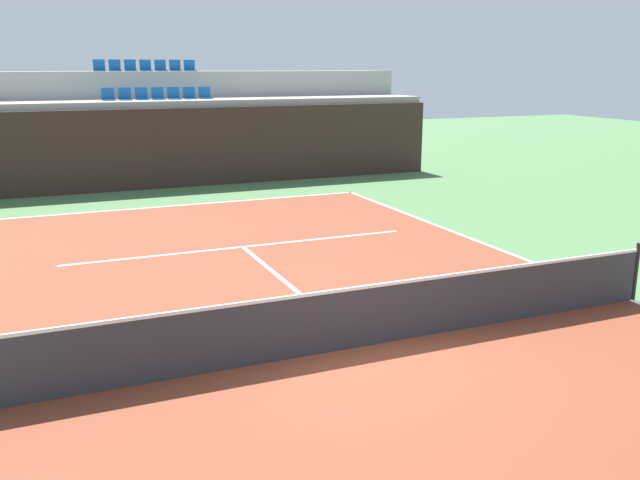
{
  "coord_description": "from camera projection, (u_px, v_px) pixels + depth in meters",
  "views": [
    {
      "loc": [
        -4.35,
        -8.65,
        4.14
      ],
      "look_at": [
        0.13,
        2.0,
        1.2
      ],
      "focal_mm": 38.22,
      "sensor_mm": 36.0,
      "label": 1
    }
  ],
  "objects": [
    {
      "name": "ground_plane",
      "position": [
        363.0,
        347.0,
        10.39
      ],
      "size": [
        80.0,
        80.0,
        0.0
      ],
      "primitive_type": "plane",
      "color": "#477042"
    },
    {
      "name": "back_wall",
      "position": [
        168.0,
        148.0,
        23.78
      ],
      "size": [
        20.38,
        0.3,
        2.77
      ],
      "primitive_type": "cube",
      "color": "#33231E",
      "rests_on": "ground_plane"
    },
    {
      "name": "court_surface",
      "position": [
        363.0,
        346.0,
        10.38
      ],
      "size": [
        11.0,
        24.0,
        0.01
      ],
      "primitive_type": "cube",
      "color": "brown",
      "rests_on": "ground_plane"
    },
    {
      "name": "baseline_far",
      "position": [
        192.0,
        205.0,
        21.06
      ],
      "size": [
        11.0,
        0.1,
        0.0
      ],
      "primitive_type": "cube",
      "color": "white",
      "rests_on": "court_surface"
    },
    {
      "name": "centre_service_line",
      "position": [
        290.0,
        286.0,
        13.24
      ],
      "size": [
        0.1,
        6.4,
        0.0
      ],
      "primitive_type": "cube",
      "color": "white",
      "rests_on": "court_surface"
    },
    {
      "name": "stands_tier_upper",
      "position": [
        150.0,
        123.0,
        26.98
      ],
      "size": [
        20.38,
        2.4,
        3.98
      ],
      "primitive_type": "cube",
      "color": "#9E9E99",
      "rests_on": "ground_plane"
    },
    {
      "name": "service_line_far",
      "position": [
        243.0,
        247.0,
        16.1
      ],
      "size": [
        8.26,
        0.1,
        0.0
      ],
      "primitive_type": "cube",
      "color": "white",
      "rests_on": "court_surface"
    },
    {
      "name": "seating_row_lower",
      "position": [
        158.0,
        96.0,
        24.65
      ],
      "size": [
        3.91,
        0.44,
        0.44
      ],
      "color": "#145193",
      "rests_on": "stands_tier_lower"
    },
    {
      "name": "tennis_net",
      "position": [
        363.0,
        315.0,
        10.26
      ],
      "size": [
        11.08,
        0.08,
        1.07
      ],
      "color": "black",
      "rests_on": "court_surface"
    },
    {
      "name": "stands_tier_lower",
      "position": [
        161.0,
        141.0,
        24.96
      ],
      "size": [
        20.38,
        2.4,
        2.99
      ],
      "primitive_type": "cube",
      "color": "#9E9E99",
      "rests_on": "ground_plane"
    },
    {
      "name": "sideline_right",
      "position": [
        630.0,
        300.0,
        12.43
      ],
      "size": [
        0.1,
        24.0,
        0.0
      ],
      "primitive_type": "cube",
      "color": "white",
      "rests_on": "court_surface"
    },
    {
      "name": "seating_row_upper",
      "position": [
        146.0,
        68.0,
        26.55
      ],
      "size": [
        3.91,
        0.44,
        0.44
      ],
      "color": "#145193",
      "rests_on": "stands_tier_upper"
    }
  ]
}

